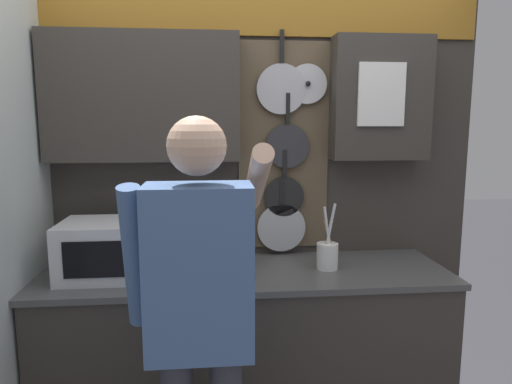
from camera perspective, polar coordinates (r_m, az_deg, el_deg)
The scene contains 6 objects.
base_cabinet_counter at distance 2.51m, azimuth -1.22°, elevation -19.93°, with size 2.03×0.61×0.93m.
back_wall_unit at distance 2.48m, azimuth -2.19°, elevation 4.76°, with size 2.60×0.22×2.50m.
microwave at distance 2.31m, azimuth -16.91°, elevation -6.78°, with size 0.53×0.35×0.27m.
knife_block at distance 2.27m, azimuth -4.45°, elevation -7.71°, with size 0.11×0.15×0.27m.
utensil_crock at distance 2.35m, azimuth 8.92°, elevation -7.62°, with size 0.11×0.11×0.34m.
person at distance 1.72m, azimuth -7.03°, elevation -13.83°, with size 0.54×0.62×1.69m.
Camera 1 is at (-0.16, -2.20, 1.67)m, focal length 32.00 mm.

